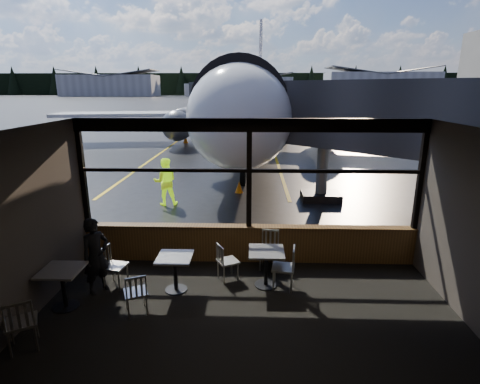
# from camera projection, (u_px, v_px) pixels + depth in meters

# --- Properties ---
(ground_plane) EXTENTS (520.00, 520.00, 0.00)m
(ground_plane) POSITION_uv_depth(u_px,v_px,m) (253.00, 100.00, 124.81)
(ground_plane) COLOR black
(ground_plane) RESTS_ON ground
(carpet_floor) EXTENTS (8.00, 6.00, 0.01)m
(carpet_floor) POSITION_uv_depth(u_px,v_px,m) (246.00, 338.00, 6.43)
(carpet_floor) COLOR black
(carpet_floor) RESTS_ON ground
(ceiling) EXTENTS (8.00, 6.00, 0.04)m
(ceiling) POSITION_uv_depth(u_px,v_px,m) (248.00, 134.00, 5.49)
(ceiling) COLOR #38332D
(ceiling) RESTS_ON ground
(wall_left) EXTENTS (0.04, 6.00, 3.50)m
(wall_left) POSITION_uv_depth(u_px,v_px,m) (2.00, 241.00, 6.09)
(wall_left) COLOR #453D37
(wall_left) RESTS_ON ground
(window_sill) EXTENTS (8.00, 0.28, 0.90)m
(window_sill) POSITION_uv_depth(u_px,v_px,m) (249.00, 244.00, 9.20)
(window_sill) COLOR brown
(window_sill) RESTS_ON ground
(window_header) EXTENTS (8.00, 0.18, 0.30)m
(window_header) POSITION_uv_depth(u_px,v_px,m) (249.00, 125.00, 8.42)
(window_header) COLOR black
(window_header) RESTS_ON ground
(mullion_left) EXTENTS (0.12, 0.12, 2.60)m
(mullion_left) POSITION_uv_depth(u_px,v_px,m) (83.00, 174.00, 8.86)
(mullion_left) COLOR black
(mullion_left) RESTS_ON ground
(mullion_centre) EXTENTS (0.12, 0.12, 2.60)m
(mullion_centre) POSITION_uv_depth(u_px,v_px,m) (249.00, 175.00, 8.73)
(mullion_centre) COLOR black
(mullion_centre) RESTS_ON ground
(mullion_right) EXTENTS (0.12, 0.12, 2.60)m
(mullion_right) POSITION_uv_depth(u_px,v_px,m) (421.00, 176.00, 8.60)
(mullion_right) COLOR black
(mullion_right) RESTS_ON ground
(window_transom) EXTENTS (8.00, 0.10, 0.08)m
(window_transom) POSITION_uv_depth(u_px,v_px,m) (249.00, 171.00, 8.70)
(window_transom) COLOR black
(window_transom) RESTS_ON ground
(airliner) EXTENTS (32.45, 38.35, 11.32)m
(airliner) POSITION_uv_depth(u_px,v_px,m) (255.00, 66.00, 26.89)
(airliner) COLOR white
(airliner) RESTS_ON ground_plane
(jet_bridge) EXTENTS (8.72, 10.66, 4.65)m
(jet_bridge) POSITION_uv_depth(u_px,v_px,m) (348.00, 139.00, 13.87)
(jet_bridge) COLOR #28282B
(jet_bridge) RESTS_ON ground_plane
(cafe_table_near) EXTENTS (0.75, 0.75, 0.82)m
(cafe_table_near) POSITION_uv_depth(u_px,v_px,m) (266.00, 268.00, 8.05)
(cafe_table_near) COLOR gray
(cafe_table_near) RESTS_ON carpet_floor
(cafe_table_mid) EXTENTS (0.72, 0.72, 0.79)m
(cafe_table_mid) POSITION_uv_depth(u_px,v_px,m) (175.00, 274.00, 7.86)
(cafe_table_mid) COLOR gray
(cafe_table_mid) RESTS_ON carpet_floor
(cafe_table_left) EXTENTS (0.75, 0.75, 0.82)m
(cafe_table_left) POSITION_uv_depth(u_px,v_px,m) (64.00, 289.00, 7.24)
(cafe_table_left) COLOR #9F9892
(cafe_table_left) RESTS_ON carpet_floor
(chair_near_e) EXTENTS (0.60, 0.60, 0.97)m
(chair_near_e) POSITION_uv_depth(u_px,v_px,m) (283.00, 268.00, 7.91)
(chair_near_e) COLOR #AAA599
(chair_near_e) RESTS_ON carpet_floor
(chair_near_w) EXTENTS (0.64, 0.64, 0.87)m
(chair_near_w) POSITION_uv_depth(u_px,v_px,m) (228.00, 262.00, 8.31)
(chair_near_w) COLOR #B2ACA1
(chair_near_w) RESTS_ON carpet_floor
(chair_near_n) EXTENTS (0.59, 0.59, 0.93)m
(chair_near_n) POSITION_uv_depth(u_px,v_px,m) (269.00, 251.00, 8.79)
(chair_near_n) COLOR #ADA89C
(chair_near_n) RESTS_ON carpet_floor
(chair_mid_s) EXTENTS (0.62, 0.62, 0.86)m
(chair_mid_s) POSITION_uv_depth(u_px,v_px,m) (136.00, 293.00, 7.05)
(chair_mid_s) COLOR beige
(chair_mid_s) RESTS_ON carpet_floor
(chair_mid_w) EXTENTS (0.59, 0.59, 0.92)m
(chair_mid_w) POSITION_uv_depth(u_px,v_px,m) (115.00, 267.00, 8.02)
(chair_mid_w) COLOR #ACA79B
(chair_mid_w) RESTS_ON carpet_floor
(chair_left_s) EXTENTS (0.72, 0.72, 0.96)m
(chair_left_s) POSITION_uv_depth(u_px,v_px,m) (21.00, 323.00, 6.07)
(chair_left_s) COLOR #BCB6AA
(chair_left_s) RESTS_ON carpet_floor
(passenger) EXTENTS (0.66, 0.71, 1.62)m
(passenger) POSITION_uv_depth(u_px,v_px,m) (96.00, 256.00, 7.71)
(passenger) COLOR black
(passenger) RESTS_ON carpet_floor
(ground_crew) EXTENTS (0.96, 0.82, 1.73)m
(ground_crew) POSITION_uv_depth(u_px,v_px,m) (165.00, 182.00, 13.59)
(ground_crew) COLOR #BFF219
(ground_crew) RESTS_ON ground_plane
(cone_nose) EXTENTS (0.34, 0.34, 0.47)m
(cone_nose) POSITION_uv_depth(u_px,v_px,m) (239.00, 187.00, 15.30)
(cone_nose) COLOR #F24007
(cone_nose) RESTS_ON ground_plane
(cone_wing) EXTENTS (0.39, 0.39, 0.54)m
(cone_wing) POSITION_uv_depth(u_px,v_px,m) (186.00, 139.00, 29.04)
(cone_wing) COLOR #FE6908
(cone_wing) RESTS_ON ground_plane
(hangar_left) EXTENTS (45.00, 18.00, 11.00)m
(hangar_left) POSITION_uv_depth(u_px,v_px,m) (111.00, 85.00, 183.38)
(hangar_left) COLOR silver
(hangar_left) RESTS_ON ground_plane
(hangar_mid) EXTENTS (38.00, 15.00, 10.00)m
(hangar_mid) POSITION_uv_depth(u_px,v_px,m) (253.00, 86.00, 186.02)
(hangar_mid) COLOR silver
(hangar_mid) RESTS_ON ground_plane
(hangar_right) EXTENTS (50.00, 20.00, 12.00)m
(hangar_right) POSITION_uv_depth(u_px,v_px,m) (380.00, 83.00, 177.04)
(hangar_right) COLOR silver
(hangar_right) RESTS_ON ground_plane
(fuel_tank_a) EXTENTS (8.00, 8.00, 6.00)m
(fuel_tank_a) POSITION_uv_depth(u_px,v_px,m) (192.00, 90.00, 184.66)
(fuel_tank_a) COLOR silver
(fuel_tank_a) RESTS_ON ground_plane
(fuel_tank_b) EXTENTS (8.00, 8.00, 6.00)m
(fuel_tank_b) POSITION_uv_depth(u_px,v_px,m) (213.00, 90.00, 184.33)
(fuel_tank_b) COLOR silver
(fuel_tank_b) RESTS_ON ground_plane
(fuel_tank_c) EXTENTS (8.00, 8.00, 6.00)m
(fuel_tank_c) POSITION_uv_depth(u_px,v_px,m) (233.00, 90.00, 184.00)
(fuel_tank_c) COLOR silver
(fuel_tank_c) RESTS_ON ground_plane
(treeline) EXTENTS (360.00, 3.00, 12.00)m
(treeline) POSITION_uv_depth(u_px,v_px,m) (253.00, 84.00, 209.81)
(treeline) COLOR black
(treeline) RESTS_ON ground_plane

